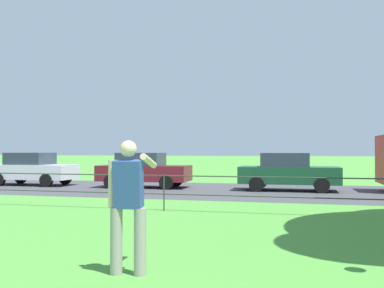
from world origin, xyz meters
name	(u,v)px	position (x,y,z in m)	size (l,w,h in m)	color
street_strip	(283,192)	(0.00, 19.32, 0.00)	(80.00, 7.76, 0.01)	#424247
park_fence	(270,188)	(0.00, 12.85, 0.68)	(39.70, 0.04, 1.00)	#333833
person_thrower	(128,202)	(-1.36, 6.88, 0.95)	(0.51, 0.80, 1.75)	gray
car_white_far_left	(32,169)	(-11.66, 19.71, 0.78)	(4.01, 1.83, 1.54)	silver
car_maroon_center	(144,170)	(-6.08, 19.80, 0.78)	(4.06, 1.93, 1.54)	maroon
car_dark_green_far_right	(288,172)	(0.20, 19.80, 0.78)	(4.02, 1.86, 1.54)	#194C2D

